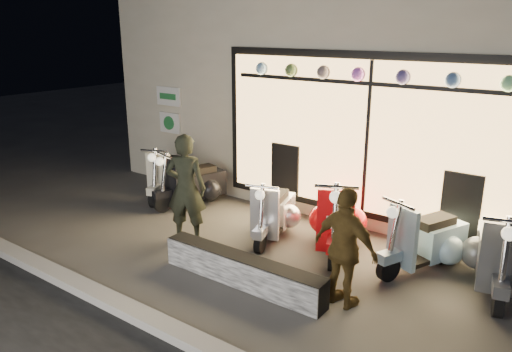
{
  "coord_description": "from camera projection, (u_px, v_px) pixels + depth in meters",
  "views": [
    {
      "loc": [
        3.89,
        -5.25,
        3.25
      ],
      "look_at": [
        -0.39,
        0.6,
        1.05
      ],
      "focal_mm": 35.0,
      "sensor_mm": 36.0,
      "label": 1
    }
  ],
  "objects": [
    {
      "name": "man",
      "position": [
        186.0,
        189.0,
        7.61
      ],
      "size": [
        0.74,
        0.65,
        1.71
      ],
      "primitive_type": "imported",
      "rotation": [
        0.0,
        0.0,
        3.61
      ],
      "color": "black",
      "rests_on": "ground"
    },
    {
      "name": "kerb",
      "position": [
        148.0,
        319.0,
        5.63
      ],
      "size": [
        40.0,
        0.25,
        0.12
      ],
      "primitive_type": "cube",
      "color": "slate",
      "rests_on": "ground"
    },
    {
      "name": "scooter_silver",
      "position": [
        275.0,
        212.0,
        7.95
      ],
      "size": [
        0.7,
        1.38,
        0.98
      ],
      "rotation": [
        0.0,
        0.0,
        0.28
      ],
      "color": "black",
      "rests_on": "ground"
    },
    {
      "name": "scooter_black",
      "position": [
        198.0,
        183.0,
        9.35
      ],
      "size": [
        0.74,
        1.43,
        1.02
      ],
      "rotation": [
        0.0,
        0.0,
        -0.3
      ],
      "color": "black",
      "rests_on": "ground"
    },
    {
      "name": "scooter_cream",
      "position": [
        172.0,
        175.0,
        9.84
      ],
      "size": [
        0.79,
        1.44,
        1.04
      ],
      "rotation": [
        0.0,
        0.0,
        0.35
      ],
      "color": "black",
      "rests_on": "ground"
    },
    {
      "name": "graffiti_barrier",
      "position": [
        242.0,
        270.0,
        6.46
      ],
      "size": [
        2.4,
        0.28,
        0.4
      ],
      "primitive_type": "cube",
      "color": "black",
      "rests_on": "ground"
    },
    {
      "name": "ground",
      "position": [
        253.0,
        260.0,
        7.19
      ],
      "size": [
        40.0,
        40.0,
        0.0
      ],
      "primitive_type": "plane",
      "color": "#383533",
      "rests_on": "ground"
    },
    {
      "name": "shop_building",
      "position": [
        394.0,
        82.0,
        10.43
      ],
      "size": [
        10.2,
        6.23,
        4.2
      ],
      "color": "beige",
      "rests_on": "ground"
    },
    {
      "name": "scooter_blue",
      "position": [
        430.0,
        239.0,
        6.86
      ],
      "size": [
        0.85,
        1.44,
        1.05
      ],
      "rotation": [
        0.0,
        0.0,
        -0.41
      ],
      "color": "black",
      "rests_on": "ground"
    },
    {
      "name": "scooter_red",
      "position": [
        337.0,
        217.0,
        7.55
      ],
      "size": [
        0.95,
        1.58,
        1.15
      ],
      "rotation": [
        0.0,
        0.0,
        0.42
      ],
      "color": "black",
      "rests_on": "ground"
    },
    {
      "name": "scooter_grey",
      "position": [
        497.0,
        252.0,
        6.41
      ],
      "size": [
        0.76,
        1.58,
        1.12
      ],
      "rotation": [
        0.0,
        0.0,
        0.25
      ],
      "color": "black",
      "rests_on": "ground"
    },
    {
      "name": "woman",
      "position": [
        345.0,
        249.0,
        5.83
      ],
      "size": [
        0.92,
        0.51,
        1.48
      ],
      "primitive_type": "imported",
      "rotation": [
        0.0,
        0.0,
        2.96
      ],
      "color": "#543E1A",
      "rests_on": "ground"
    }
  ]
}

